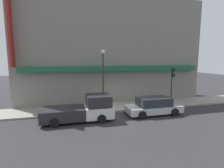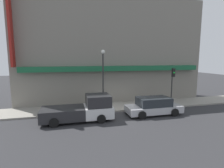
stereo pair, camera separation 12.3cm
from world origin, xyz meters
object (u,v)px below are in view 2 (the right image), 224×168
(pickup_truck, at_px, (82,110))
(fire_hydrant, at_px, (92,106))
(traffic_light, at_px, (173,80))
(parked_car, at_px, (153,106))
(street_lamp, at_px, (103,72))

(pickup_truck, xyz_separation_m, fire_hydrant, (1.03, 1.97, -0.32))
(pickup_truck, height_order, traffic_light, traffic_light)
(parked_car, height_order, street_lamp, street_lamp)
(pickup_truck, distance_m, parked_car, 5.93)
(parked_car, bearing_deg, fire_hydrant, 155.88)
(parked_car, bearing_deg, traffic_light, 28.49)
(street_lamp, bearing_deg, pickup_truck, -135.79)
(parked_car, xyz_separation_m, street_lamp, (-3.92, 1.95, 2.76))
(pickup_truck, distance_m, traffic_light, 9.04)
(fire_hydrant, bearing_deg, pickup_truck, -117.64)
(pickup_truck, relative_size, parked_car, 1.14)
(pickup_truck, height_order, parked_car, pickup_truck)
(pickup_truck, bearing_deg, fire_hydrant, 63.45)
(street_lamp, relative_size, traffic_light, 1.46)
(fire_hydrant, xyz_separation_m, street_lamp, (0.97, -0.02, 2.97))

